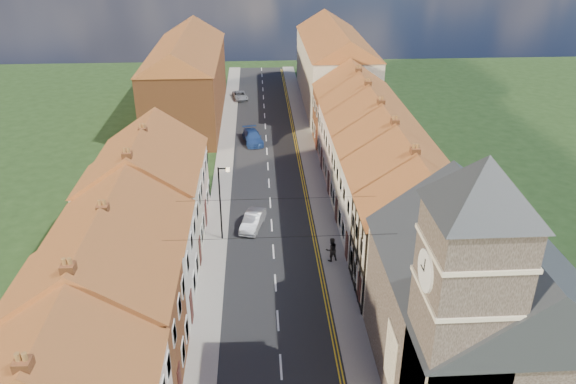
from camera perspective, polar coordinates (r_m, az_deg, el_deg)
The scene contains 21 objects.
road at distance 52.77m, azimuth -1.95°, elevation 0.89°, with size 7.00×90.00×0.02m, color black.
pavement_left at distance 52.85m, azimuth -6.72°, elevation 0.81°, with size 1.80×90.00×0.12m, color #A6A197.
pavement_right at distance 53.02m, azimuth 2.81°, elevation 1.06°, with size 1.80×90.00×0.12m, color #A6A197.
church at distance 28.76m, azimuth 18.80°, elevation -10.88°, with size 11.25×14.25×15.20m.
cottage_r_tudor at distance 36.83m, azimuth 13.32°, elevation -4.00°, with size 8.30×5.20×9.00m.
cottage_r_white_near at distance 41.41m, azimuth 11.40°, elevation -0.25°, with size 8.30×6.00×9.00m.
cottage_r_cream_mid at distance 46.15m, azimuth 9.83°, elevation 2.74°, with size 8.30×5.20×9.00m.
cottage_r_pink at distance 51.04m, azimuth 8.55°, elevation 5.15°, with size 8.30×6.00×9.00m.
cottage_r_white_far at distance 56.01m, azimuth 7.49°, elevation 7.14°, with size 8.30×5.20×9.00m.
cottage_r_cream_far at distance 61.06m, azimuth 6.59°, elevation 8.80°, with size 8.30×6.00×9.00m.
cottage_l_cream at distance 30.58m, azimuth -18.80°, elevation -11.59°, with size 8.30×6.30×9.10m.
cottage_l_white at distance 35.77m, azimuth -16.36°, elevation -5.56°, with size 8.30×6.90×8.80m.
cottage_l_brick_mid at distance 40.90m, azimuth -14.71°, elevation -0.89°, with size 8.30×5.70×9.10m.
cottage_l_pink at distance 46.11m, azimuth -13.45°, elevation 2.22°, with size 8.30×6.30×8.80m.
block_right_far at distance 75.43m, azimuth 4.71°, elevation 12.88°, with size 8.30×24.20×10.50m.
block_left_far at distance 70.37m, azimuth -10.23°, elevation 11.59°, with size 8.30×24.20×10.50m.
lamppost at distance 42.33m, azimuth -6.81°, elevation -0.70°, with size 0.88×0.15×6.00m.
car_mid at distance 45.15m, azimuth -3.57°, elevation -2.92°, with size 1.32×3.79×1.25m, color #A1A2A8.
car_far at distance 62.35m, azimuth -3.61°, elevation 5.58°, with size 1.85×4.54×1.32m, color navy.
car_distant at distance 78.14m, azimuth -4.89°, elevation 9.73°, with size 1.75×3.80×1.06m, color #B0B3B8.
pedestrian_right at distance 40.67m, azimuth 4.43°, elevation -5.84°, with size 0.89×0.69×1.83m, color black.
Camera 1 is at (-0.98, -17.71, 22.55)m, focal length 35.00 mm.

